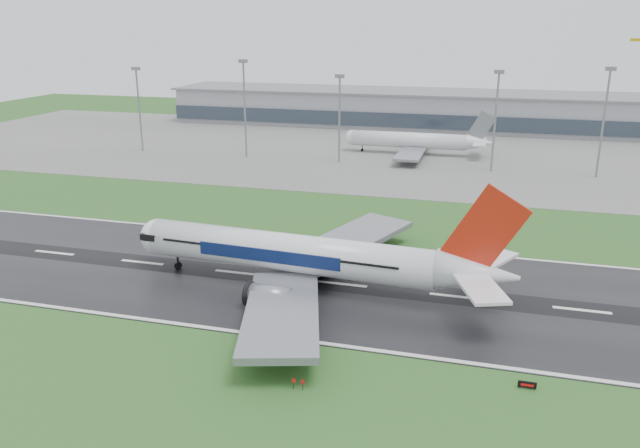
% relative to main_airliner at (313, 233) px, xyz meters
% --- Properties ---
extents(ground, '(520.00, 520.00, 0.00)m').
position_rel_main_airliner_xyz_m(ground, '(4.53, 2.85, -10.23)').
color(ground, '#25531E').
rests_on(ground, ground).
extents(runway, '(400.00, 45.00, 0.10)m').
position_rel_main_airliner_xyz_m(runway, '(4.53, 2.85, -10.18)').
color(runway, black).
rests_on(runway, ground).
extents(apron, '(400.00, 130.00, 0.08)m').
position_rel_main_airliner_xyz_m(apron, '(4.53, 127.85, -10.19)').
color(apron, slate).
rests_on(apron, ground).
extents(terminal, '(240.00, 36.00, 15.00)m').
position_rel_main_airliner_xyz_m(terminal, '(4.53, 187.85, -2.73)').
color(terminal, gray).
rests_on(terminal, ground).
extents(main_airliner, '(72.73, 69.68, 20.25)m').
position_rel_main_airliner_xyz_m(main_airliner, '(0.00, 0.00, 0.00)').
color(main_airliner, white).
rests_on(main_airliner, runway).
extents(parked_airliner, '(53.63, 49.97, 15.63)m').
position_rel_main_airliner_xyz_m(parked_airliner, '(1.81, 123.53, -2.33)').
color(parked_airliner, silver).
rests_on(parked_airliner, apron).
extents(runway_sign, '(2.26, 0.99, 1.04)m').
position_rel_main_airliner_xyz_m(runway_sign, '(35.04, -23.38, -9.71)').
color(runway_sign, black).
rests_on(runway_sign, ground).
extents(floodmast_0, '(0.64, 0.64, 28.71)m').
position_rel_main_airliner_xyz_m(floodmast_0, '(-94.45, 102.85, 4.13)').
color(floodmast_0, gray).
rests_on(floodmast_0, ground).
extents(floodmast_1, '(0.64, 0.64, 31.89)m').
position_rel_main_airliner_xyz_m(floodmast_1, '(-53.85, 102.85, 5.72)').
color(floodmast_1, gray).
rests_on(floodmast_1, ground).
extents(floodmast_2, '(0.64, 0.64, 27.66)m').
position_rel_main_airliner_xyz_m(floodmast_2, '(-20.63, 102.85, 3.61)').
color(floodmast_2, gray).
rests_on(floodmast_2, ground).
extents(floodmast_3, '(0.64, 0.64, 29.96)m').
position_rel_main_airliner_xyz_m(floodmast_3, '(28.72, 102.85, 4.75)').
color(floodmast_3, gray).
rests_on(floodmast_3, ground).
extents(floodmast_4, '(0.64, 0.64, 31.41)m').
position_rel_main_airliner_xyz_m(floodmast_4, '(59.51, 102.85, 5.48)').
color(floodmast_4, gray).
rests_on(floodmast_4, ground).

